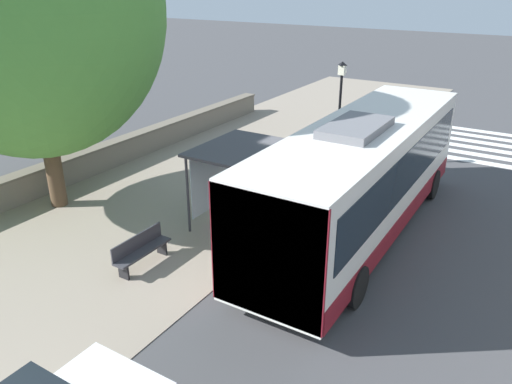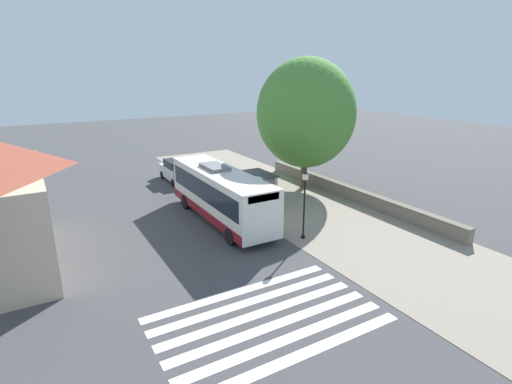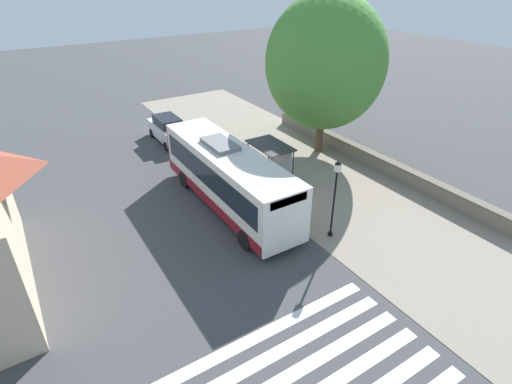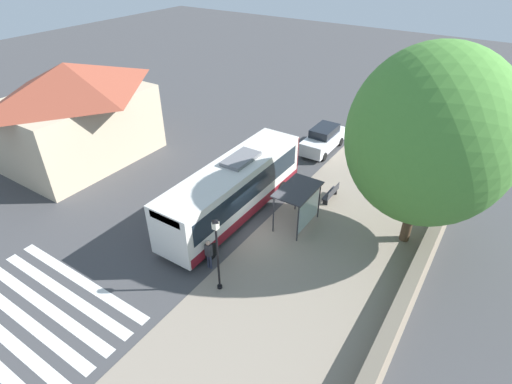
% 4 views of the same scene
% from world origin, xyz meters
% --- Properties ---
extents(ground_plane, '(120.00, 120.00, 0.00)m').
position_xyz_m(ground_plane, '(0.00, 0.00, 0.00)').
color(ground_plane, '#424244').
rests_on(ground_plane, ground).
extents(sidewalk_plaza, '(9.00, 44.00, 0.02)m').
position_xyz_m(sidewalk_plaza, '(-4.50, 0.00, 0.01)').
color(sidewalk_plaza, gray).
rests_on(sidewalk_plaza, ground).
extents(stone_wall, '(0.60, 20.00, 0.99)m').
position_xyz_m(stone_wall, '(-8.55, 0.00, 0.50)').
color(stone_wall, slate).
rests_on(stone_wall, ground).
extents(bus, '(2.71, 10.79, 3.55)m').
position_xyz_m(bus, '(1.89, -0.73, 1.84)').
color(bus, silver).
rests_on(bus, ground).
extents(bus_shelter, '(1.82, 2.90, 2.45)m').
position_xyz_m(bus_shelter, '(-1.78, -1.92, 2.05)').
color(bus_shelter, '#2D2D33').
rests_on(bus_shelter, ground).
extents(pedestrian, '(0.34, 0.23, 1.73)m').
position_xyz_m(pedestrian, '(0.29, 3.61, 1.02)').
color(pedestrian, '#2D3347').
rests_on(pedestrian, ground).
extents(bench, '(0.40, 1.77, 0.88)m').
position_xyz_m(bench, '(-2.25, -5.37, 0.48)').
color(bench, '#333338').
rests_on(bench, ground).
extents(street_lamp_near, '(0.28, 0.28, 4.08)m').
position_xyz_m(street_lamp_near, '(-0.97, 4.43, 2.43)').
color(street_lamp_near, black).
rests_on(street_lamp_near, ground).
extents(shade_tree, '(7.87, 7.87, 10.51)m').
position_xyz_m(shade_tree, '(-7.26, -3.99, 6.17)').
color(shade_tree, brown).
rests_on(shade_tree, ground).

